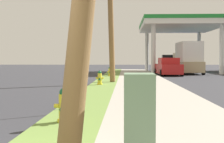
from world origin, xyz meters
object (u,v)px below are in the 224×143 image
at_px(street_sign_post, 83,53).
at_px(truck_black_on_apron, 170,64).
at_px(fire_hydrant_second, 100,79).
at_px(car_red_by_near_pump, 168,67).
at_px(utility_pole_midground, 111,12).
at_px(truck_navy_at_far_bay, 181,63).
at_px(truck_tan_at_forecourt, 187,59).
at_px(utility_cabinet, 139,118).
at_px(car_teal_by_far_pump, 187,66).
at_px(fire_hydrant_third, 110,72).
at_px(fire_hydrant_nearest, 64,107).

relative_size(street_sign_post, truck_black_on_apron, 0.39).
height_order(fire_hydrant_second, car_red_by_near_pump, car_red_by_near_pump).
xyz_separation_m(utility_pole_midground, car_red_by_near_pump, (4.71, 9.90, -3.54)).
bearing_deg(truck_navy_at_far_bay, fire_hydrant_second, -108.45).
distance_m(truck_tan_at_forecourt, truck_black_on_apron, 7.14).
relative_size(utility_cabinet, car_teal_by_far_pump, 0.26).
bearing_deg(fire_hydrant_second, fire_hydrant_third, 89.15).
distance_m(fire_hydrant_second, truck_black_on_apron, 23.89).
bearing_deg(fire_hydrant_third, car_teal_by_far_pump, 53.27).
xyz_separation_m(fire_hydrant_second, car_red_by_near_pump, (5.18, 12.33, 0.28)).
xyz_separation_m(utility_cabinet, car_teal_by_far_pump, (6.61, 32.12, 0.06)).
height_order(utility_pole_midground, street_sign_post, utility_pole_midground).
xyz_separation_m(fire_hydrant_nearest, utility_cabinet, (1.51, -2.48, 0.21)).
relative_size(fire_hydrant_nearest, truck_tan_at_forecourt, 0.12).
distance_m(truck_tan_at_forecourt, truck_navy_at_far_bay, 10.13).
distance_m(fire_hydrant_second, car_teal_by_far_pump, 20.99).
xyz_separation_m(truck_tan_at_forecourt, truck_navy_at_far_bay, (1.11, 10.05, -0.57)).
bearing_deg(truck_tan_at_forecourt, utility_cabinet, -101.81).
distance_m(utility_pole_midground, truck_navy_at_far_bay, 25.04).
bearing_deg(car_teal_by_far_pump, fire_hydrant_nearest, -105.33).
bearing_deg(fire_hydrant_second, car_teal_by_far_pump, 67.13).
height_order(truck_tan_at_forecourt, truck_navy_at_far_bay, truck_tan_at_forecourt).
bearing_deg(truck_black_on_apron, car_teal_by_far_pump, -68.90).
bearing_deg(fire_hydrant_nearest, fire_hydrant_third, 89.70).
xyz_separation_m(fire_hydrant_second, street_sign_post, (0.18, -8.21, 1.19)).
bearing_deg(utility_cabinet, fire_hydrant_nearest, 121.41).
relative_size(fire_hydrant_nearest, truck_black_on_apron, 0.14).
relative_size(fire_hydrant_third, car_teal_by_far_pump, 0.17).
relative_size(fire_hydrant_nearest, utility_pole_midground, 0.09).
relative_size(car_red_by_near_pump, truck_tan_at_forecourt, 0.71).
height_order(car_teal_by_far_pump, truck_black_on_apron, truck_black_on_apron).
bearing_deg(car_teal_by_far_pump, utility_pole_midground, -114.45).
xyz_separation_m(fire_hydrant_third, truck_black_on_apron, (6.65, 14.32, 0.47)).
height_order(car_red_by_near_pump, truck_tan_at_forecourt, truck_tan_at_forecourt).
xyz_separation_m(car_red_by_near_pump, truck_navy_at_far_bay, (3.45, 13.54, 0.19)).
distance_m(truck_black_on_apron, truck_navy_at_far_bay, 3.50).
height_order(utility_pole_midground, truck_tan_at_forecourt, utility_pole_midground).
bearing_deg(fire_hydrant_second, street_sign_post, -88.74).
bearing_deg(utility_cabinet, fire_hydrant_third, 93.79).
bearing_deg(utility_pole_midground, truck_tan_at_forecourt, 62.22).
height_order(car_teal_by_far_pump, truck_tan_at_forecourt, truck_tan_at_forecourt).
bearing_deg(truck_black_on_apron, utility_cabinet, -98.35).
xyz_separation_m(truck_tan_at_forecourt, truck_black_on_apron, (-0.75, 7.08, -0.57)).
relative_size(fire_hydrant_nearest, truck_navy_at_far_bay, 0.14).
height_order(truck_tan_at_forecourt, truck_black_on_apron, truck_tan_at_forecourt).
distance_m(fire_hydrant_third, car_red_by_near_pump, 6.31).
bearing_deg(truck_navy_at_far_bay, car_teal_by_far_pump, -94.16).
distance_m(street_sign_post, car_teal_by_far_pump, 28.69).
relative_size(fire_hydrant_nearest, street_sign_post, 0.35).
xyz_separation_m(fire_hydrant_third, utility_pole_midground, (0.34, -6.14, 3.82)).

